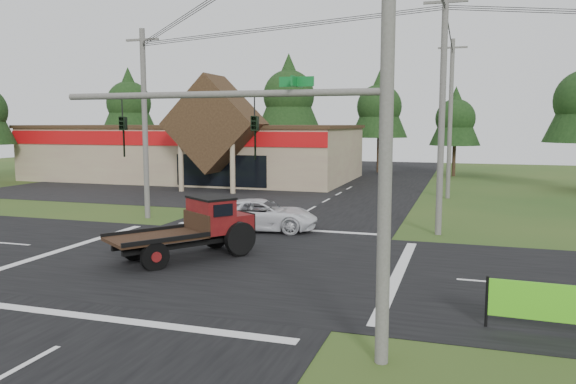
% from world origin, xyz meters
% --- Properties ---
extents(ground, '(120.00, 120.00, 0.00)m').
position_xyz_m(ground, '(0.00, 0.00, 0.00)').
color(ground, '#26491A').
rests_on(ground, ground).
extents(road_ns, '(12.00, 120.00, 0.02)m').
position_xyz_m(road_ns, '(0.00, 0.00, 0.01)').
color(road_ns, black).
rests_on(road_ns, ground).
extents(road_ew, '(120.00, 12.00, 0.02)m').
position_xyz_m(road_ew, '(0.00, 0.00, 0.01)').
color(road_ew, black).
rests_on(road_ew, ground).
extents(parking_apron, '(28.00, 14.00, 0.02)m').
position_xyz_m(parking_apron, '(-14.00, 19.00, 0.01)').
color(parking_apron, black).
rests_on(parking_apron, ground).
extents(cvs_building, '(30.40, 18.20, 9.19)m').
position_xyz_m(cvs_building, '(-15.70, 29.57, 2.78)').
color(cvs_building, '#A0846C').
rests_on(cvs_building, ground).
extents(traffic_signal_mast, '(8.12, 0.24, 7.00)m').
position_xyz_m(traffic_signal_mast, '(5.82, -7.50, 4.43)').
color(traffic_signal_mast, '#595651').
rests_on(traffic_signal_mast, ground).
extents(utility_pole_nr, '(2.00, 0.30, 11.00)m').
position_xyz_m(utility_pole_nr, '(7.50, -7.50, 5.64)').
color(utility_pole_nr, '#595651').
rests_on(utility_pole_nr, ground).
extents(utility_pole_nw, '(2.00, 0.30, 10.50)m').
position_xyz_m(utility_pole_nw, '(-8.00, 8.00, 5.39)').
color(utility_pole_nw, '#595651').
rests_on(utility_pole_nw, ground).
extents(utility_pole_ne, '(2.00, 0.30, 11.50)m').
position_xyz_m(utility_pole_ne, '(8.00, 8.00, 5.89)').
color(utility_pole_ne, '#595651').
rests_on(utility_pole_ne, ground).
extents(utility_pole_n, '(2.00, 0.30, 11.20)m').
position_xyz_m(utility_pole_n, '(8.00, 22.00, 5.74)').
color(utility_pole_n, '#595651').
rests_on(utility_pole_n, ground).
extents(tree_row_a, '(6.72, 6.72, 12.12)m').
position_xyz_m(tree_row_a, '(-30.00, 40.00, 8.05)').
color(tree_row_a, '#332316').
rests_on(tree_row_a, ground).
extents(tree_row_b, '(5.60, 5.60, 10.10)m').
position_xyz_m(tree_row_b, '(-20.00, 42.00, 6.70)').
color(tree_row_b, '#332316').
rests_on(tree_row_b, ground).
extents(tree_row_c, '(7.28, 7.28, 13.13)m').
position_xyz_m(tree_row_c, '(-10.00, 41.00, 8.72)').
color(tree_row_c, '#332316').
rests_on(tree_row_c, ground).
extents(tree_row_d, '(6.16, 6.16, 11.11)m').
position_xyz_m(tree_row_d, '(0.00, 42.00, 7.38)').
color(tree_row_d, '#332316').
rests_on(tree_row_d, ground).
extents(tree_row_e, '(5.04, 5.04, 9.09)m').
position_xyz_m(tree_row_e, '(8.00, 40.00, 6.03)').
color(tree_row_e, '#332316').
rests_on(tree_row_e, ground).
extents(antique_flatbed_truck, '(5.21, 6.05, 2.44)m').
position_xyz_m(antique_flatbed_truck, '(-1.30, -0.11, 1.22)').
color(antique_flatbed_truck, '#540C0E').
rests_on(antique_flatbed_truck, ground).
extents(roadside_banner, '(4.05, 0.28, 1.38)m').
position_xyz_m(roadside_banner, '(11.78, -4.56, 0.69)').
color(roadside_banner, '#50C41A').
rests_on(roadside_banner, ground).
extents(white_pickup, '(5.94, 3.47, 1.55)m').
position_xyz_m(white_pickup, '(-0.52, 6.50, 0.78)').
color(white_pickup, white).
rests_on(white_pickup, ground).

